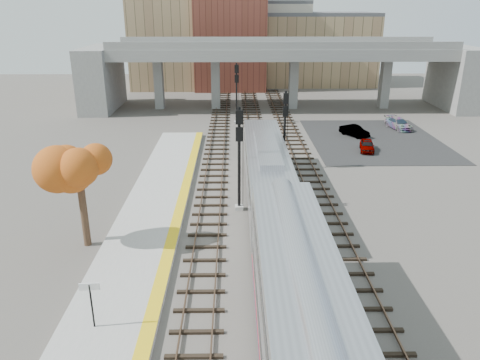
# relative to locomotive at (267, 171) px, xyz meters

# --- Properties ---
(ground) EXTENTS (160.00, 160.00, 0.00)m
(ground) POSITION_rel_locomotive_xyz_m (-1.00, -11.42, -2.28)
(ground) COLOR #47423D
(ground) RESTS_ON ground
(platform) EXTENTS (4.50, 60.00, 0.35)m
(platform) POSITION_rel_locomotive_xyz_m (-8.25, -11.42, -2.10)
(platform) COLOR #9E9E99
(platform) RESTS_ON ground
(yellow_strip) EXTENTS (0.70, 60.00, 0.01)m
(yellow_strip) POSITION_rel_locomotive_xyz_m (-6.35, -11.42, -1.92)
(yellow_strip) COLOR yellow
(yellow_strip) RESTS_ON platform
(tracks) EXTENTS (10.70, 95.00, 0.25)m
(tracks) POSITION_rel_locomotive_xyz_m (-0.07, 1.08, -2.20)
(tracks) COLOR black
(tracks) RESTS_ON ground
(overpass) EXTENTS (54.00, 12.00, 9.50)m
(overpass) POSITION_rel_locomotive_xyz_m (3.92, 33.58, 3.53)
(overpass) COLOR slate
(overpass) RESTS_ON ground
(buildings_far) EXTENTS (43.00, 21.00, 20.60)m
(buildings_far) POSITION_rel_locomotive_xyz_m (0.26, 55.15, 5.60)
(buildings_far) COLOR tan
(buildings_far) RESTS_ON ground
(parking_lot) EXTENTS (14.00, 18.00, 0.04)m
(parking_lot) POSITION_rel_locomotive_xyz_m (13.00, 16.58, -2.26)
(parking_lot) COLOR black
(parking_lot) RESTS_ON ground
(locomotive) EXTENTS (3.02, 19.05, 4.10)m
(locomotive) POSITION_rel_locomotive_xyz_m (0.00, 0.00, 0.00)
(locomotive) COLOR #A8AAB2
(locomotive) RESTS_ON ground
(signal_mast_near) EXTENTS (0.60, 0.64, 7.54)m
(signal_mast_near) POSITION_rel_locomotive_xyz_m (-2.10, -1.97, 1.55)
(signal_mast_near) COLOR #9E9E99
(signal_mast_near) RESTS_ON ground
(signal_mast_mid) EXTENTS (0.60, 0.64, 7.08)m
(signal_mast_mid) POSITION_rel_locomotive_xyz_m (2.00, 6.85, 1.24)
(signal_mast_mid) COLOR #9E9E99
(signal_mast_mid) RESTS_ON ground
(signal_mast_far) EXTENTS (0.60, 0.64, 7.36)m
(signal_mast_far) POSITION_rel_locomotive_xyz_m (-2.10, 24.17, 1.43)
(signal_mast_far) COLOR #9E9E99
(signal_mast_far) RESTS_ON ground
(station_sign) EXTENTS (0.90, 0.09, 2.27)m
(station_sign) POSITION_rel_locomotive_xyz_m (-8.81, -15.44, -0.30)
(station_sign) COLOR black
(station_sign) RESTS_ON platform
(tree) EXTENTS (3.60, 3.60, 7.15)m
(tree) POSITION_rel_locomotive_xyz_m (-11.57, -7.08, 3.02)
(tree) COLOR #382619
(tree) RESTS_ON ground
(car_a) EXTENTS (2.02, 3.58, 1.15)m
(car_a) POSITION_rel_locomotive_xyz_m (11.01, 12.27, -1.66)
(car_a) COLOR #99999E
(car_a) RESTS_ON parking_lot
(car_b) EXTENTS (3.04, 3.79, 1.21)m
(car_b) POSITION_rel_locomotive_xyz_m (11.11, 17.90, -1.63)
(car_b) COLOR #99999E
(car_b) RESTS_ON parking_lot
(car_c) EXTENTS (2.64, 4.58, 1.25)m
(car_c) POSITION_rel_locomotive_xyz_m (17.19, 21.19, -1.61)
(car_c) COLOR #99999E
(car_c) RESTS_ON parking_lot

